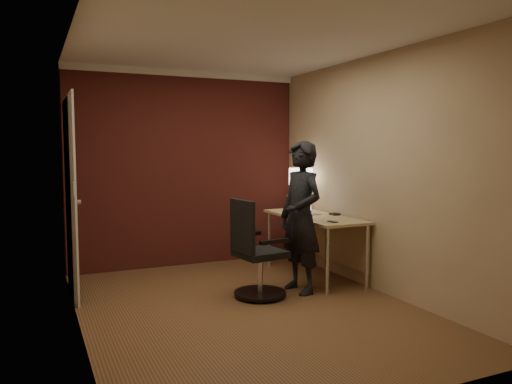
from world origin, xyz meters
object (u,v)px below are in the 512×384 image
at_px(office_chair, 255,256).
at_px(mouse, 308,217).
at_px(person, 301,217).
at_px(wallet, 335,214).
at_px(phone, 333,222).
at_px(desk, 319,226).
at_px(laptop, 302,209).
at_px(desk_lamp, 301,177).

bearing_deg(office_chair, mouse, 22.32).
distance_m(mouse, person, 0.42).
bearing_deg(wallet, mouse, -168.48).
bearing_deg(phone, mouse, 99.29).
bearing_deg(office_chair, wallet, 18.77).
bearing_deg(office_chair, person, 1.01).
xyz_separation_m(phone, person, (-0.35, 0.07, 0.06)).
xyz_separation_m(wallet, person, (-0.69, -0.40, 0.05)).
bearing_deg(person, wallet, 111.94).
relative_size(mouse, phone, 0.87).
height_order(mouse, person, person).
distance_m(mouse, phone, 0.39).
bearing_deg(desk, person, -137.30).
xyz_separation_m(laptop, mouse, (-0.12, -0.33, -0.05)).
relative_size(phone, person, 0.07).
distance_m(mouse, office_chair, 0.92).
bearing_deg(desk_lamp, wallet, -77.94).
height_order(desk, office_chair, office_chair).
distance_m(desk, desk_lamp, 0.75).
relative_size(laptop, person, 0.21).
height_order(laptop, office_chair, office_chair).
bearing_deg(office_chair, laptop, 35.56).
relative_size(desk_lamp, laptop, 1.57).
distance_m(desk, person, 0.74).
height_order(desk_lamp, wallet, desk_lamp).
height_order(office_chair, person, person).
bearing_deg(desk, mouse, -147.21).
bearing_deg(person, laptop, 140.55).
distance_m(laptop, phone, 0.72).
xyz_separation_m(desk, mouse, (-0.25, -0.16, 0.14)).
relative_size(desk_lamp, office_chair, 0.54).
distance_m(phone, person, 0.36).
bearing_deg(mouse, office_chair, -167.05).
bearing_deg(laptop, wallet, -39.08).
bearing_deg(office_chair, phone, -3.63).
distance_m(desk, laptop, 0.29).
xyz_separation_m(laptop, wallet, (0.30, -0.24, -0.05)).
bearing_deg(laptop, phone, -92.70).
height_order(desk, mouse, mouse).
height_order(phone, office_chair, office_chair).
relative_size(desk_lamp, phone, 4.65).
height_order(desk, person, person).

